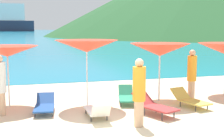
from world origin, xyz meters
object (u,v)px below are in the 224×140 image
umbrella_1 (7,51)px  lounge_chair_5 (154,105)px  beachgoer_2 (0,84)px  umbrella_2 (87,46)px  lounge_chair_1 (126,96)px  beachgoer_1 (192,73)px  lounge_chair_2 (97,110)px  umbrella_3 (160,50)px  beachgoer_0 (139,91)px  lounge_chair_4 (190,99)px  lounge_chair_3 (45,105)px

umbrella_1 → lounge_chair_5: umbrella_1 is taller
lounge_chair_5 → beachgoer_2: bearing=141.7°
umbrella_2 → lounge_chair_1: (1.45, 0.04, -1.84)m
lounge_chair_5 → beachgoer_1: bearing=12.9°
umbrella_2 → lounge_chair_2: 2.42m
lounge_chair_2 → lounge_chair_5: (1.81, -0.11, 0.07)m
umbrella_2 → umbrella_3: umbrella_2 is taller
umbrella_2 → umbrella_3: size_ratio=1.01×
beachgoer_0 → beachgoer_1: beachgoer_1 is taller
lounge_chair_4 → lounge_chair_5: lounge_chair_5 is taller
umbrella_1 → lounge_chair_3: (1.13, -1.16, -1.68)m
umbrella_2 → lounge_chair_4: 4.00m
umbrella_3 → lounge_chair_2: (-2.80, -1.73, -1.67)m
umbrella_3 → lounge_chair_3: 4.63m
beachgoer_1 → lounge_chair_1: bearing=-96.4°
umbrella_2 → lounge_chair_2: bearing=-90.3°
lounge_chair_1 → lounge_chair_2: size_ratio=0.93×
lounge_chair_4 → beachgoer_0: (-2.48, -1.59, 0.74)m
lounge_chair_4 → beachgoer_0: bearing=-161.2°
lounge_chair_1 → beachgoer_2: size_ratio=0.76×
umbrella_2 → beachgoer_2: umbrella_2 is taller
beachgoer_0 → beachgoer_1: size_ratio=0.99×
beachgoer_1 → umbrella_1: bearing=-101.0°
umbrella_3 → beachgoer_0: umbrella_3 is taller
umbrella_3 → lounge_chair_1: umbrella_3 is taller
lounge_chair_4 → beachgoer_1: size_ratio=0.84×
lounge_chair_2 → lounge_chair_3: size_ratio=1.01×
umbrella_1 → beachgoer_2: size_ratio=1.17×
lounge_chair_1 → lounge_chair_3: 2.97m
beachgoer_1 → beachgoer_2: 6.83m
umbrella_1 → lounge_chair_1: umbrella_1 is taller
umbrella_1 → lounge_chair_4: size_ratio=1.39×
lounge_chair_3 → umbrella_3: bearing=15.7°
umbrella_3 → lounge_chair_5: (-0.99, -1.84, -1.59)m
beachgoer_0 → beachgoer_1: (3.08, 2.56, 0.01)m
umbrella_2 → lounge_chair_2: umbrella_2 is taller
umbrella_1 → beachgoer_0: umbrella_1 is taller
umbrella_3 → lounge_chair_4: size_ratio=1.43×
lounge_chair_3 → lounge_chair_5: 3.51m
beachgoer_1 → lounge_chair_2: bearing=-73.7°
beachgoer_1 → beachgoer_2: size_ratio=1.01×
lounge_chair_4 → lounge_chair_1: bearing=137.2°
lounge_chair_2 → lounge_chair_5: lounge_chair_5 is taller
beachgoer_2 → umbrella_1: bearing=-129.0°
umbrella_2 → lounge_chair_1: 2.34m
lounge_chair_1 → beachgoer_1: beachgoer_1 is taller
lounge_chair_1 → umbrella_1: bearing=-176.1°
umbrella_2 → lounge_chair_5: (1.80, -1.66, -1.78)m
lounge_chair_2 → beachgoer_1: 4.35m
lounge_chair_4 → lounge_chair_5: size_ratio=0.96×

